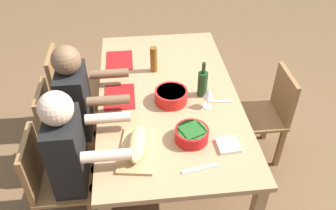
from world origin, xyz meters
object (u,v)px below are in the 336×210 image
at_px(serving_bowl_pasta, 171,95).
at_px(chair_near_center, 269,111).
at_px(chair_far_right, 69,88).
at_px(chair_far_left, 52,179).
at_px(cutting_board, 138,150).
at_px(bread_loaf, 137,144).
at_px(napkin_stack, 228,145).
at_px(serving_bowl_greens, 192,134).
at_px(diner_far_left, 74,155).
at_px(wine_glass, 208,94).
at_px(dining_table, 168,101).
at_px(beer_bottle, 154,59).
at_px(wine_bottle, 203,83).
at_px(chair_far_center, 62,127).
at_px(diner_far_center, 81,104).

bearing_deg(serving_bowl_pasta, chair_near_center, -83.57).
height_order(chair_far_right, chair_far_left, same).
distance_m(chair_far_left, cutting_board, 0.65).
height_order(bread_loaf, napkin_stack, bread_loaf).
height_order(serving_bowl_greens, napkin_stack, serving_bowl_greens).
distance_m(diner_far_left, wine_glass, 1.02).
height_order(chair_far_left, cutting_board, chair_far_left).
height_order(chair_far_right, serving_bowl_greens, chair_far_right).
bearing_deg(chair_far_right, chair_far_left, 180.00).
relative_size(dining_table, chair_far_left, 2.26).
xyz_separation_m(dining_table, beer_bottle, (0.34, 0.08, 0.18)).
bearing_deg(diner_far_left, beer_bottle, -34.19).
distance_m(serving_bowl_pasta, wine_bottle, 0.26).
height_order(chair_far_center, bread_loaf, same).
xyz_separation_m(chair_far_center, beer_bottle, (0.34, -0.77, 0.37)).
distance_m(chair_far_center, serving_bowl_greens, 1.13).
relative_size(serving_bowl_pasta, bread_loaf, 0.76).
bearing_deg(napkin_stack, dining_table, 28.30).
relative_size(dining_table, wine_bottle, 6.64).
height_order(serving_bowl_greens, bread_loaf, bread_loaf).
height_order(chair_near_center, serving_bowl_pasta, chair_near_center).
relative_size(serving_bowl_greens, wine_glass, 1.34).
height_order(bread_loaf, beer_bottle, beer_bottle).
relative_size(chair_near_center, bread_loaf, 2.66).
bearing_deg(cutting_board, napkin_stack, -92.33).
height_order(chair_far_left, napkin_stack, chair_far_left).
height_order(dining_table, serving_bowl_pasta, serving_bowl_pasta).
bearing_deg(chair_far_center, beer_bottle, -66.40).
bearing_deg(chair_near_center, chair_far_left, 107.21).
bearing_deg(chair_far_center, wine_glass, -99.39).
bearing_deg(chair_far_left, wine_bottle, -66.20).
bearing_deg(chair_far_right, diner_far_center, -160.87).
relative_size(chair_far_left, diner_far_left, 0.71).
xyz_separation_m(cutting_board, beer_bottle, (0.92, -0.18, 0.10)).
bearing_deg(diner_far_left, chair_near_center, -70.87).
distance_m(serving_bowl_pasta, beer_bottle, 0.45).
xyz_separation_m(diner_far_center, chair_near_center, (0.00, -1.53, -0.21)).
xyz_separation_m(beer_bottle, wine_glass, (-0.52, -0.35, 0.01)).
bearing_deg(dining_table, bread_loaf, 155.92).
relative_size(diner_far_left, napkin_stack, 8.57).
distance_m(chair_far_center, cutting_board, 0.87).
xyz_separation_m(bread_loaf, beer_bottle, (0.92, -0.18, 0.04)).
bearing_deg(dining_table, chair_near_center, -90.00).
distance_m(serving_bowl_pasta, bread_loaf, 0.56).
relative_size(diner_far_center, wine_bottle, 4.14).
distance_m(serving_bowl_greens, bread_loaf, 0.37).
distance_m(chair_near_center, wine_glass, 0.72).
bearing_deg(diner_far_center, serving_bowl_greens, -123.71).
height_order(chair_far_center, serving_bowl_pasta, chair_far_center).
xyz_separation_m(diner_far_center, beer_bottle, (0.34, -0.59, 0.15)).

